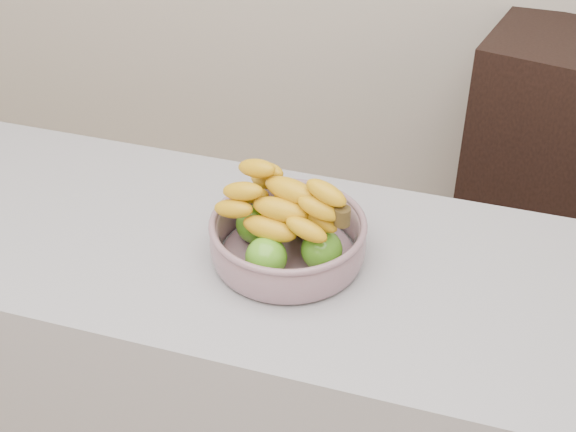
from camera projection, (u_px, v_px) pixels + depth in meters
The scene contains 3 objects.
counter at pixel (284, 410), 1.83m from camera, with size 2.00×0.60×0.90m, color #9D9EA5.
cabinet at pixel (551, 173), 2.61m from camera, with size 0.51×0.41×0.92m, color black.
fruit_bowl at pixel (288, 234), 1.53m from camera, with size 0.30×0.30×0.18m.
Camera 1 is at (0.37, -0.57, 1.88)m, focal length 50.00 mm.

